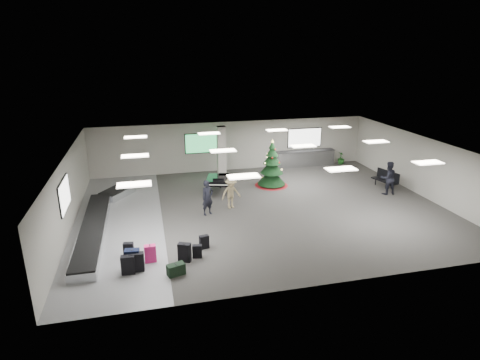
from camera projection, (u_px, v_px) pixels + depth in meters
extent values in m
plane|color=#3D3B37|center=(263.00, 209.00, 20.20)|extent=(18.00, 18.00, 0.00)
cube|color=#A4A196|center=(232.00, 146.00, 26.14)|extent=(18.00, 0.02, 3.20)
cube|color=#A4A196|center=(324.00, 243.00, 13.24)|extent=(18.00, 0.02, 3.20)
cube|color=#A4A196|center=(68.00, 194.00, 17.69)|extent=(0.02, 14.00, 3.20)
cube|color=#A4A196|center=(422.00, 166.00, 21.69)|extent=(0.02, 14.00, 3.20)
cube|color=silver|center=(264.00, 147.00, 19.18)|extent=(18.00, 14.00, 0.02)
cube|color=gray|center=(119.00, 222.00, 18.64)|extent=(4.00, 14.00, 0.01)
cube|color=#B9B2A9|center=(221.00, 152.00, 24.63)|extent=(0.50, 0.50, 3.20)
cube|color=green|center=(202.00, 143.00, 25.56)|extent=(2.20, 0.08, 1.30)
cube|color=white|center=(305.00, 138.00, 27.11)|extent=(2.40, 0.08, 1.30)
cube|color=white|center=(64.00, 195.00, 16.68)|extent=(0.08, 2.10, 1.30)
cube|color=white|center=(134.00, 184.00, 14.18)|extent=(1.20, 0.60, 0.04)
cube|color=white|center=(135.00, 156.00, 17.87)|extent=(1.20, 0.60, 0.04)
cube|color=white|center=(136.00, 137.00, 21.55)|extent=(1.20, 0.60, 0.04)
cube|color=white|center=(244.00, 176.00, 15.07)|extent=(1.20, 0.60, 0.04)
cube|color=white|center=(223.00, 151.00, 18.75)|extent=(1.20, 0.60, 0.04)
cube|color=white|center=(209.00, 133.00, 22.44)|extent=(1.20, 0.60, 0.04)
cube|color=white|center=(341.00, 169.00, 15.96)|extent=(1.20, 0.60, 0.04)
cube|color=white|center=(303.00, 146.00, 19.64)|extent=(1.20, 0.60, 0.04)
cube|color=white|center=(277.00, 130.00, 23.33)|extent=(1.20, 0.60, 0.04)
cube|color=white|center=(428.00, 163.00, 16.84)|extent=(1.20, 0.60, 0.04)
cube|color=white|center=(376.00, 142.00, 20.53)|extent=(1.20, 0.60, 0.04)
cube|color=white|center=(340.00, 127.00, 24.22)|extent=(1.20, 0.60, 0.04)
cube|color=silver|center=(93.00, 230.00, 17.44)|extent=(1.00, 8.00, 0.38)
cube|color=black|center=(93.00, 226.00, 17.37)|extent=(0.95, 7.90, 0.05)
cube|color=silver|center=(117.00, 193.00, 21.86)|extent=(1.97, 2.21, 0.38)
cube|color=black|center=(117.00, 189.00, 21.79)|extent=(1.87, 2.10, 0.05)
cube|color=silver|center=(305.00, 158.00, 27.27)|extent=(4.00, 0.60, 1.05)
cube|color=#2D2D2F|center=(306.00, 151.00, 27.10)|extent=(4.05, 0.65, 0.04)
cube|color=black|center=(138.00, 262.00, 14.51)|extent=(0.48, 0.28, 0.72)
cube|color=black|center=(137.00, 253.00, 14.39)|extent=(0.04, 0.16, 0.02)
cube|color=black|center=(185.00, 252.00, 15.18)|extent=(0.54, 0.43, 0.74)
cube|color=black|center=(184.00, 243.00, 15.06)|extent=(0.09, 0.15, 0.02)
cube|color=#E11D6D|center=(150.00, 254.00, 15.14)|extent=(0.44, 0.26, 0.69)
cube|color=black|center=(150.00, 245.00, 15.03)|extent=(0.03, 0.15, 0.02)
cube|color=black|center=(204.00, 242.00, 16.17)|extent=(0.41, 0.27, 0.56)
cube|color=black|center=(204.00, 235.00, 16.08)|extent=(0.05, 0.13, 0.02)
cube|color=black|center=(133.00, 259.00, 14.61)|extent=(0.55, 0.36, 0.80)
cube|color=black|center=(132.00, 249.00, 14.48)|extent=(0.05, 0.18, 0.02)
cube|color=black|center=(128.00, 265.00, 14.34)|extent=(0.49, 0.28, 0.71)
cube|color=black|center=(127.00, 256.00, 14.22)|extent=(0.04, 0.16, 0.02)
cube|color=black|center=(176.00, 269.00, 14.32)|extent=(0.70, 0.49, 0.42)
cube|color=black|center=(176.00, 264.00, 14.25)|extent=(0.09, 0.19, 0.02)
cube|color=black|center=(197.00, 251.00, 15.48)|extent=(0.39, 0.25, 0.52)
cube|color=black|center=(197.00, 245.00, 15.39)|extent=(0.05, 0.12, 0.02)
cube|color=black|center=(129.00, 249.00, 15.58)|extent=(0.41, 0.27, 0.56)
cube|color=black|center=(128.00, 243.00, 15.49)|extent=(0.05, 0.13, 0.02)
cone|color=maroon|center=(271.00, 184.00, 23.58)|extent=(1.94, 1.94, 0.12)
cylinder|color=#3F2819|center=(271.00, 181.00, 23.52)|extent=(0.12, 0.12, 0.51)
cone|color=black|center=(272.00, 176.00, 23.43)|extent=(1.64, 1.64, 0.92)
cone|color=black|center=(272.00, 166.00, 23.23)|extent=(1.33, 1.33, 0.82)
cone|color=black|center=(272.00, 158.00, 23.07)|extent=(1.02, 1.02, 0.72)
cone|color=black|center=(272.00, 151.00, 22.94)|extent=(0.72, 0.72, 0.61)
cone|color=black|center=(272.00, 145.00, 22.82)|extent=(0.41, 0.41, 0.46)
cone|color=#FFE566|center=(272.00, 141.00, 22.75)|extent=(0.16, 0.16, 0.18)
cube|color=black|center=(219.00, 180.00, 22.34)|extent=(1.72, 1.84, 0.24)
cube|color=black|center=(218.00, 186.00, 21.58)|extent=(1.29, 0.60, 0.09)
cube|color=white|center=(218.00, 185.00, 21.54)|extent=(1.12, 0.43, 0.02)
cube|color=black|center=(218.00, 180.00, 21.71)|extent=(0.59, 0.19, 0.19)
cylinder|color=black|center=(209.00, 190.00, 21.92)|extent=(0.09, 0.09, 0.59)
cylinder|color=black|center=(228.00, 191.00, 21.88)|extent=(0.09, 0.09, 0.59)
cylinder|color=black|center=(220.00, 183.00, 23.06)|extent=(0.09, 0.09, 0.59)
cube|color=black|center=(385.00, 181.00, 23.03)|extent=(0.94, 1.67, 0.06)
cylinder|color=black|center=(390.00, 188.00, 22.52)|extent=(0.06, 0.06, 0.42)
cylinder|color=black|center=(378.00, 181.00, 23.69)|extent=(0.06, 0.06, 0.42)
cube|color=black|center=(389.00, 175.00, 22.99)|extent=(0.48, 1.54, 0.53)
imported|color=black|center=(207.00, 198.00, 19.27)|extent=(0.75, 0.65, 1.73)
imported|color=#9A885F|center=(231.00, 193.00, 20.08)|extent=(1.13, 0.80, 1.59)
imported|color=black|center=(388.00, 178.00, 21.94)|extent=(0.93, 0.74, 1.86)
imported|color=#154216|center=(274.00, 164.00, 26.39)|extent=(0.57, 0.50, 0.87)
imported|color=#154216|center=(341.00, 158.00, 27.74)|extent=(0.52, 0.52, 0.85)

